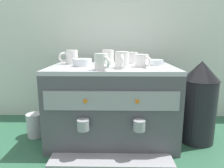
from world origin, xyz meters
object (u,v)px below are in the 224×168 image
at_px(ceramic_cup_3, 142,61).
at_px(ceramic_bowl_1, 83,62).
at_px(ceramic_cup_1, 71,57).
at_px(ceramic_cup_2, 108,57).
at_px(ceramic_cup_0, 122,60).
at_px(ceramic_bowl_0, 154,62).
at_px(espresso_machine, 112,104).
at_px(milk_pitcher, 35,125).
at_px(ceramic_cup_4, 102,62).
at_px(ceramic_cup_5, 132,58).
at_px(coffee_grinder, 199,102).

distance_m(ceramic_cup_3, ceramic_bowl_1, 0.32).
height_order(ceramic_cup_1, ceramic_cup_2, ceramic_cup_2).
bearing_deg(ceramic_bowl_1, ceramic_cup_1, 131.35).
distance_m(ceramic_cup_0, ceramic_bowl_0, 0.24).
relative_size(espresso_machine, milk_pitcher, 4.85).
xyz_separation_m(espresso_machine, ceramic_cup_0, (0.05, -0.08, 0.26)).
distance_m(ceramic_cup_1, ceramic_cup_4, 0.32).
bearing_deg(ceramic_cup_3, ceramic_bowl_0, 50.39).
height_order(espresso_machine, milk_pitcher, espresso_machine).
height_order(ceramic_bowl_0, milk_pitcher, ceramic_bowl_0).
height_order(espresso_machine, ceramic_cup_2, ceramic_cup_2).
bearing_deg(ceramic_cup_0, milk_pitcher, 169.73).
bearing_deg(ceramic_cup_5, espresso_machine, -129.41).
bearing_deg(ceramic_cup_1, coffee_grinder, -9.60).
bearing_deg(ceramic_cup_0, ceramic_cup_4, -143.43).
xyz_separation_m(ceramic_cup_3, coffee_grinder, (0.32, 0.01, -0.23)).
distance_m(ceramic_cup_2, ceramic_cup_4, 0.23).
height_order(ceramic_cup_0, milk_pitcher, ceramic_cup_0).
height_order(ceramic_cup_2, ceramic_cup_4, ceramic_cup_2).
bearing_deg(ceramic_cup_1, ceramic_bowl_0, -4.53).
distance_m(ceramic_cup_4, ceramic_bowl_1, 0.20).
xyz_separation_m(ceramic_cup_5, ceramic_bowl_1, (-0.28, -0.14, -0.01)).
xyz_separation_m(ceramic_cup_3, ceramic_cup_4, (-0.20, -0.11, 0.01)).
relative_size(ceramic_cup_2, ceramic_cup_3, 1.11).
xyz_separation_m(ceramic_cup_2, milk_pitcher, (-0.43, -0.07, -0.40)).
relative_size(espresso_machine, ceramic_cup_4, 7.02).
xyz_separation_m(ceramic_cup_0, ceramic_cup_1, (-0.29, 0.18, -0.00)).
bearing_deg(ceramic_bowl_1, ceramic_cup_5, 26.15).
xyz_separation_m(ceramic_cup_0, milk_pitcher, (-0.51, 0.09, -0.40)).
bearing_deg(ceramic_cup_5, milk_pitcher, -167.26).
distance_m(ceramic_cup_1, ceramic_cup_2, 0.22).
distance_m(ceramic_cup_4, milk_pitcher, 0.59).
distance_m(ceramic_cup_4, ceramic_cup_5, 0.34).
bearing_deg(ceramic_cup_4, ceramic_cup_2, 84.69).
xyz_separation_m(ceramic_cup_3, ceramic_bowl_1, (-0.32, 0.04, -0.01)).
height_order(ceramic_cup_3, ceramic_bowl_0, ceramic_cup_3).
bearing_deg(milk_pitcher, ceramic_bowl_0, 3.83).
relative_size(ceramic_cup_3, ceramic_cup_4, 1.04).
relative_size(ceramic_cup_3, ceramic_cup_5, 0.95).
distance_m(coffee_grinder, milk_pitcher, 0.95).
bearing_deg(coffee_grinder, ceramic_bowl_1, 177.38).
bearing_deg(ceramic_cup_1, ceramic_cup_3, -18.81).
bearing_deg(ceramic_bowl_0, ceramic_cup_1, 175.47).
height_order(ceramic_cup_0, ceramic_bowl_0, ceramic_cup_0).
bearing_deg(coffee_grinder, ceramic_cup_0, -172.66).
height_order(ceramic_cup_4, coffee_grinder, ceramic_cup_4).
xyz_separation_m(ceramic_cup_4, ceramic_bowl_1, (-0.12, 0.16, -0.02)).
height_order(espresso_machine, ceramic_cup_1, ceramic_cup_1).
height_order(espresso_machine, ceramic_cup_5, ceramic_cup_5).
height_order(ceramic_cup_0, ceramic_cup_1, ceramic_cup_0).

